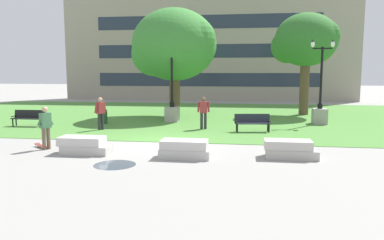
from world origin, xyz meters
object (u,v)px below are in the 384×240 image
at_px(concrete_block_left, 185,149).
at_px(park_bench_near_left, 29,117).
at_px(lamp_post_left, 320,107).
at_px(concrete_block_center, 85,145).
at_px(concrete_block_right, 290,149).
at_px(person_skateboarder, 46,125).
at_px(park_bench_near_right, 252,122).
at_px(lamp_post_center, 172,106).
at_px(skateboard, 42,146).
at_px(trash_bin, 103,115).
at_px(person_bystander_far_lawn, 100,112).
at_px(person_bystander_near_lawn, 203,111).

bearing_deg(concrete_block_left, park_bench_near_left, 147.54).
bearing_deg(lamp_post_left, concrete_block_center, -137.54).
relative_size(concrete_block_right, person_skateboarder, 1.09).
bearing_deg(park_bench_near_right, park_bench_near_left, 179.14).
relative_size(concrete_block_right, lamp_post_center, 0.39).
bearing_deg(concrete_block_center, park_bench_near_right, 43.29).
bearing_deg(concrete_block_center, concrete_block_right, 2.70).
height_order(concrete_block_center, skateboard, concrete_block_center).
bearing_deg(trash_bin, lamp_post_center, 21.60).
height_order(park_bench_near_left, lamp_post_left, lamp_post_left).
relative_size(park_bench_near_left, lamp_post_left, 0.37).
relative_size(concrete_block_center, skateboard, 2.05).
xyz_separation_m(concrete_block_center, person_bystander_far_lawn, (-1.54, 5.46, 0.68)).
xyz_separation_m(concrete_block_left, skateboard, (-6.01, 0.86, -0.22)).
distance_m(person_skateboarder, lamp_post_left, 15.05).
height_order(concrete_block_left, trash_bin, trash_bin).
bearing_deg(concrete_block_right, person_bystander_far_lawn, 150.77).
relative_size(trash_bin, person_bystander_near_lawn, 0.56).
bearing_deg(park_bench_near_right, concrete_block_left, -112.21).
bearing_deg(park_bench_near_left, skateboard, -54.36).
height_order(person_skateboarder, trash_bin, person_skateboarder).
bearing_deg(lamp_post_center, concrete_block_center, -99.43).
height_order(concrete_block_left, lamp_post_left, lamp_post_left).
relative_size(concrete_block_right, lamp_post_left, 0.38).
relative_size(concrete_block_center, park_bench_near_left, 1.06).
xyz_separation_m(concrete_block_right, skateboard, (-9.74, 0.36, -0.22)).
xyz_separation_m(park_bench_near_left, trash_bin, (3.77, 1.55, -0.04)).
relative_size(park_bench_near_left, park_bench_near_right, 0.98).
bearing_deg(park_bench_near_left, park_bench_near_right, -0.86).
bearing_deg(lamp_post_left, park_bench_near_right, -138.93).
relative_size(concrete_block_left, skateboard, 1.92).
xyz_separation_m(concrete_block_center, person_skateboarder, (-1.83, 0.50, 0.66)).
xyz_separation_m(lamp_post_left, lamp_post_center, (-8.76, -0.17, -0.02)).
relative_size(park_bench_near_left, person_bystander_near_lawn, 1.06).
bearing_deg(person_bystander_near_lawn, lamp_post_left, 24.02).
distance_m(concrete_block_center, trash_bin, 8.06).
distance_m(concrete_block_left, park_bench_near_left, 11.76).
bearing_deg(concrete_block_center, person_skateboarder, 164.62).
bearing_deg(lamp_post_center, person_skateboarder, -111.05).
distance_m(concrete_block_left, trash_bin, 9.99).
bearing_deg(concrete_block_right, person_bystander_near_lawn, 121.73).
height_order(park_bench_near_left, park_bench_near_right, same).
distance_m(skateboard, park_bench_near_right, 10.02).
xyz_separation_m(concrete_block_center, park_bench_near_left, (-6.07, 6.17, 0.23)).
relative_size(concrete_block_right, person_bystander_near_lawn, 1.09).
bearing_deg(park_bench_near_right, concrete_block_right, -77.65).
bearing_deg(trash_bin, park_bench_near_left, -157.62).
relative_size(lamp_post_center, person_bystander_far_lawn, 2.78).
distance_m(park_bench_near_left, lamp_post_left, 16.69).
distance_m(person_skateboarder, park_bench_near_right, 9.86).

